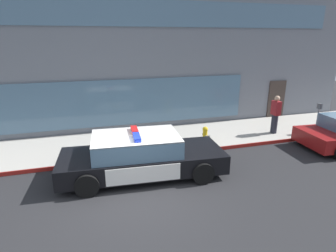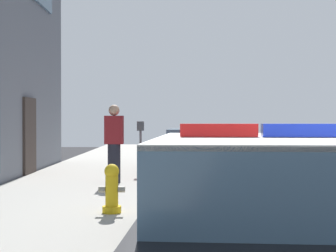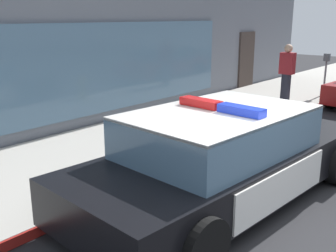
% 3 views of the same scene
% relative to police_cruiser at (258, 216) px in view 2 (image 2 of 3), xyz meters
% --- Properties ---
extents(police_cruiser, '(5.29, 2.43, 1.49)m').
position_rel_police_cruiser_xyz_m(police_cruiser, '(0.00, 0.00, 0.00)').
color(police_cruiser, black).
rests_on(police_cruiser, ground).
extents(fire_hydrant, '(0.34, 0.39, 0.73)m').
position_rel_police_cruiser_xyz_m(fire_hydrant, '(2.96, 1.64, -0.18)').
color(fire_hydrant, gold).
rests_on(fire_hydrant, sidewalk).
extents(car_down_street, '(4.46, 2.30, 1.29)m').
position_rel_police_cruiser_xyz_m(car_down_street, '(8.76, -0.04, -0.05)').
color(car_down_street, maroon).
rests_on(car_down_street, ground).
extents(pedestrian_on_sidewalk, '(0.28, 0.41, 1.71)m').
position_rel_police_cruiser_xyz_m(pedestrian_on_sidewalk, '(6.49, 2.01, 0.33)').
color(pedestrian_on_sidewalk, '#23232D').
rests_on(pedestrian_on_sidewalk, sidewalk).
extents(parking_meter, '(0.12, 0.18, 1.34)m').
position_rel_police_cruiser_xyz_m(parking_meter, '(8.40, 1.55, 0.40)').
color(parking_meter, slate).
rests_on(parking_meter, sidewalk).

